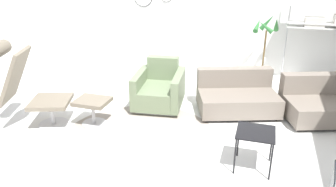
{
  "coord_description": "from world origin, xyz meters",
  "views": [
    {
      "loc": [
        1.63,
        -4.03,
        2.29
      ],
      "look_at": [
        0.38,
        0.07,
        0.55
      ],
      "focal_mm": 35.0,
      "sensor_mm": 36.0,
      "label": 1
    }
  ],
  "objects_px": {
    "armchair_red": "(160,90)",
    "shelf_unit": "(325,21)",
    "side_table": "(255,136)",
    "lounge_chair": "(23,80)",
    "couch_second": "(317,105)",
    "ottoman": "(93,106)",
    "couch_low": "(237,97)",
    "potted_plant": "(264,51)"
  },
  "relations": [
    {
      "from": "couch_second",
      "to": "potted_plant",
      "type": "xyz_separation_m",
      "value": [
        -0.88,
        1.65,
        0.37
      ]
    },
    {
      "from": "couch_low",
      "to": "side_table",
      "type": "height_order",
      "value": "couch_low"
    },
    {
      "from": "potted_plant",
      "to": "shelf_unit",
      "type": "xyz_separation_m",
      "value": [
        1.03,
        0.12,
        0.63
      ]
    },
    {
      "from": "armchair_red",
      "to": "couch_second",
      "type": "relative_size",
      "value": 0.84
    },
    {
      "from": "lounge_chair",
      "to": "armchair_red",
      "type": "distance_m",
      "value": 2.11
    },
    {
      "from": "ottoman",
      "to": "potted_plant",
      "type": "bearing_deg",
      "value": 50.24
    },
    {
      "from": "lounge_chair",
      "to": "potted_plant",
      "type": "height_order",
      "value": "potted_plant"
    },
    {
      "from": "ottoman",
      "to": "side_table",
      "type": "relative_size",
      "value": 1.02
    },
    {
      "from": "ottoman",
      "to": "potted_plant",
      "type": "height_order",
      "value": "potted_plant"
    },
    {
      "from": "armchair_red",
      "to": "couch_low",
      "type": "bearing_deg",
      "value": 179.18
    },
    {
      "from": "couch_low",
      "to": "couch_second",
      "type": "height_order",
      "value": "same"
    },
    {
      "from": "couch_second",
      "to": "shelf_unit",
      "type": "bearing_deg",
      "value": -114.31
    },
    {
      "from": "ottoman",
      "to": "couch_low",
      "type": "xyz_separation_m",
      "value": [
        2.0,
        1.1,
        -0.06
      ]
    },
    {
      "from": "couch_second",
      "to": "shelf_unit",
      "type": "relative_size",
      "value": 0.68
    },
    {
      "from": "couch_low",
      "to": "ottoman",
      "type": "bearing_deg",
      "value": 9.67
    },
    {
      "from": "armchair_red",
      "to": "couch_low",
      "type": "distance_m",
      "value": 1.28
    },
    {
      "from": "ottoman",
      "to": "couch_low",
      "type": "distance_m",
      "value": 2.28
    },
    {
      "from": "couch_second",
      "to": "armchair_red",
      "type": "bearing_deg",
      "value": -14.53
    },
    {
      "from": "couch_low",
      "to": "potted_plant",
      "type": "relative_size",
      "value": 1.07
    },
    {
      "from": "potted_plant",
      "to": "armchair_red",
      "type": "bearing_deg",
      "value": -131.05
    },
    {
      "from": "lounge_chair",
      "to": "couch_low",
      "type": "relative_size",
      "value": 0.87
    },
    {
      "from": "couch_low",
      "to": "side_table",
      "type": "xyz_separation_m",
      "value": [
        0.36,
        -1.56,
        0.19
      ]
    },
    {
      "from": "ottoman",
      "to": "armchair_red",
      "type": "distance_m",
      "value": 1.21
    },
    {
      "from": "ottoman",
      "to": "armchair_red",
      "type": "height_order",
      "value": "armchair_red"
    },
    {
      "from": "potted_plant",
      "to": "couch_second",
      "type": "bearing_deg",
      "value": -61.94
    },
    {
      "from": "armchair_red",
      "to": "potted_plant",
      "type": "xyz_separation_m",
      "value": [
        1.61,
        1.85,
        0.34
      ]
    },
    {
      "from": "armchair_red",
      "to": "shelf_unit",
      "type": "height_order",
      "value": "shelf_unit"
    },
    {
      "from": "lounge_chair",
      "to": "side_table",
      "type": "xyz_separation_m",
      "value": [
        3.26,
        -0.14,
        -0.3
      ]
    },
    {
      "from": "couch_low",
      "to": "side_table",
      "type": "bearing_deg",
      "value": 83.84
    },
    {
      "from": "armchair_red",
      "to": "couch_second",
      "type": "distance_m",
      "value": 2.5
    },
    {
      "from": "side_table",
      "to": "shelf_unit",
      "type": "bearing_deg",
      "value": 73.31
    },
    {
      "from": "shelf_unit",
      "to": "armchair_red",
      "type": "bearing_deg",
      "value": -143.35
    },
    {
      "from": "couch_second",
      "to": "side_table",
      "type": "bearing_deg",
      "value": 42.9
    },
    {
      "from": "couch_low",
      "to": "armchair_red",
      "type": "bearing_deg",
      "value": -12.88
    },
    {
      "from": "ottoman",
      "to": "couch_low",
      "type": "bearing_deg",
      "value": 28.88
    },
    {
      "from": "ottoman",
      "to": "side_table",
      "type": "distance_m",
      "value": 2.41
    },
    {
      "from": "potted_plant",
      "to": "shelf_unit",
      "type": "relative_size",
      "value": 0.75
    },
    {
      "from": "lounge_chair",
      "to": "couch_low",
      "type": "bearing_deg",
      "value": 96.77
    },
    {
      "from": "potted_plant",
      "to": "couch_low",
      "type": "bearing_deg",
      "value": -101.26
    },
    {
      "from": "armchair_red",
      "to": "shelf_unit",
      "type": "distance_m",
      "value": 3.44
    },
    {
      "from": "lounge_chair",
      "to": "couch_second",
      "type": "distance_m",
      "value": 4.4
    },
    {
      "from": "lounge_chair",
      "to": "potted_plant",
      "type": "xyz_separation_m",
      "value": [
        3.24,
        3.13,
        -0.11
      ]
    }
  ]
}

